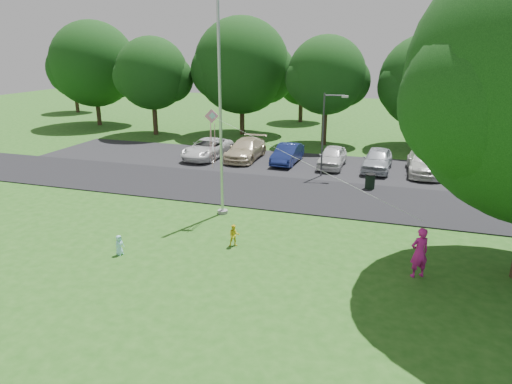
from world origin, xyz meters
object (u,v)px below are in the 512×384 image
(trash_can, at_px, (370,182))
(woman, at_px, (419,253))
(kite, at_px, (217,128))
(street_lamp, at_px, (326,128))
(child_yellow, at_px, (234,235))
(child_blue, at_px, (119,245))
(flagpole, at_px, (221,129))

(trash_can, xyz_separation_m, woman, (2.42, -10.09, 0.47))
(woman, height_order, kite, kite)
(street_lamp, height_order, woman, street_lamp)
(trash_can, height_order, child_yellow, child_yellow)
(street_lamp, relative_size, trash_can, 5.61)
(child_yellow, distance_m, kite, 4.97)
(trash_can, distance_m, child_blue, 14.63)
(child_yellow, bearing_deg, kite, 95.75)
(trash_can, distance_m, woman, 10.38)
(child_yellow, bearing_deg, flagpole, 90.66)
(street_lamp, relative_size, child_blue, 6.37)
(kite, bearing_deg, trash_can, 32.55)
(flagpole, xyz_separation_m, street_lamp, (3.66, 8.03, -1.06))
(child_blue, bearing_deg, street_lamp, -8.40)
(street_lamp, xyz_separation_m, kite, (-3.46, -8.95, 1.28))
(woman, height_order, child_yellow, woman)
(flagpole, height_order, child_yellow, flagpole)
(kite, bearing_deg, child_yellow, -71.68)
(trash_can, height_order, child_blue, trash_can)
(flagpole, height_order, trash_can, flagpole)
(woman, height_order, child_blue, woman)
(flagpole, bearing_deg, child_blue, -110.85)
(street_lamp, distance_m, woman, 13.26)
(woman, relative_size, kite, 0.20)
(child_yellow, bearing_deg, woman, -31.67)
(street_lamp, distance_m, kite, 9.68)
(flagpole, bearing_deg, woman, -23.47)
(street_lamp, bearing_deg, flagpole, -123.09)
(woman, xyz_separation_m, kite, (-8.80, 2.99, 3.46))
(child_yellow, xyz_separation_m, child_blue, (-4.02, -2.12, -0.06))
(flagpole, relative_size, child_blue, 12.32)
(woman, bearing_deg, child_blue, -21.68)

